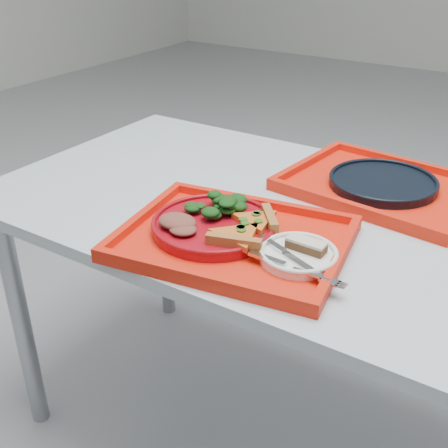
# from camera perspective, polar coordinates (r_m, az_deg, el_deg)

# --- Properties ---
(ground) EXTENTS (10.00, 10.00, 0.00)m
(ground) POSITION_cam_1_polar(r_m,az_deg,el_deg) (1.75, 7.76, -21.65)
(ground) COLOR gray
(ground) RESTS_ON ground
(table) EXTENTS (1.60, 0.80, 0.75)m
(table) POSITION_cam_1_polar(r_m,az_deg,el_deg) (1.31, 9.64, -2.18)
(table) COLOR #B3BFC8
(table) RESTS_ON ground
(tray_main) EXTENTS (0.50, 0.42, 0.01)m
(tray_main) POSITION_cam_1_polar(r_m,az_deg,el_deg) (1.15, 1.00, -1.83)
(tray_main) COLOR red
(tray_main) RESTS_ON table
(tray_far) EXTENTS (0.49, 0.40, 0.01)m
(tray_far) POSITION_cam_1_polar(r_m,az_deg,el_deg) (1.43, 15.76, 3.49)
(tray_far) COLOR red
(tray_far) RESTS_ON table
(dinner_plate) EXTENTS (0.26, 0.26, 0.02)m
(dinner_plate) POSITION_cam_1_polar(r_m,az_deg,el_deg) (1.17, -1.02, -0.26)
(dinner_plate) COLOR maroon
(dinner_plate) RESTS_ON tray_main
(side_plate) EXTENTS (0.15, 0.15, 0.01)m
(side_plate) POSITION_cam_1_polar(r_m,az_deg,el_deg) (1.08, 7.55, -3.29)
(side_plate) COLOR white
(side_plate) RESTS_ON tray_main
(navy_plate) EXTENTS (0.26, 0.26, 0.02)m
(navy_plate) POSITION_cam_1_polar(r_m,az_deg,el_deg) (1.43, 15.83, 4.00)
(navy_plate) COLOR black
(navy_plate) RESTS_ON tray_far
(pizza_slice_a) EXTENTS (0.14, 0.15, 0.02)m
(pizza_slice_a) POSITION_cam_1_polar(r_m,az_deg,el_deg) (1.11, 1.39, -0.99)
(pizza_slice_a) COLOR orange
(pizza_slice_a) RESTS_ON dinner_plate
(pizza_slice_b) EXTENTS (0.15, 0.15, 0.02)m
(pizza_slice_b) POSITION_cam_1_polar(r_m,az_deg,el_deg) (1.17, 3.30, 0.56)
(pizza_slice_b) COLOR orange
(pizza_slice_b) RESTS_ON dinner_plate
(salad_heap) EXTENTS (0.10, 0.09, 0.05)m
(salad_heap) POSITION_cam_1_polar(r_m,az_deg,el_deg) (1.20, -0.87, 2.28)
(salad_heap) COLOR black
(salad_heap) RESTS_ON dinner_plate
(meat_portion) EXTENTS (0.08, 0.07, 0.02)m
(meat_portion) POSITION_cam_1_polar(r_m,az_deg,el_deg) (1.15, -4.77, 0.26)
(meat_portion) COLOR brown
(meat_portion) RESTS_ON dinner_plate
(dessert_bar) EXTENTS (0.08, 0.03, 0.02)m
(dessert_bar) POSITION_cam_1_polar(r_m,az_deg,el_deg) (1.09, 8.35, -2.13)
(dessert_bar) COLOR #452817
(dessert_bar) RESTS_ON side_plate
(knife) EXTENTS (0.18, 0.09, 0.01)m
(knife) POSITION_cam_1_polar(r_m,az_deg,el_deg) (1.06, 6.70, -3.18)
(knife) COLOR silver
(knife) RESTS_ON side_plate
(fork) EXTENTS (0.19, 0.03, 0.01)m
(fork) POSITION_cam_1_polar(r_m,az_deg,el_deg) (1.03, 6.97, -4.39)
(fork) COLOR silver
(fork) RESTS_ON side_plate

